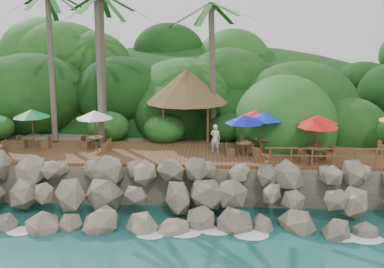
{
  "coord_description": "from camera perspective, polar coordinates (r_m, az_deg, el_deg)",
  "views": [
    {
      "loc": [
        1.19,
        -17.86,
        9.02
      ],
      "look_at": [
        0.0,
        6.0,
        3.4
      ],
      "focal_mm": 39.48,
      "sensor_mm": 36.0,
      "label": 1
    }
  ],
  "objects": [
    {
      "name": "ground",
      "position": [
        20.04,
        -0.88,
        -13.51
      ],
      "size": [
        140.0,
        140.0,
        0.0
      ],
      "primitive_type": "plane",
      "color": "#19514F",
      "rests_on": "ground"
    },
    {
      "name": "land_base",
      "position": [
        34.81,
        0.82,
        0.0
      ],
      "size": [
        32.0,
        25.2,
        2.1
      ],
      "primitive_type": "cube",
      "color": "gray",
      "rests_on": "ground"
    },
    {
      "name": "jungle_hill",
      "position": [
        42.35,
        1.18,
        0.94
      ],
      "size": [
        44.8,
        28.0,
        15.4
      ],
      "primitive_type": "ellipsoid",
      "color": "#143811",
      "rests_on": "ground"
    },
    {
      "name": "seawall",
      "position": [
        21.4,
        -0.54,
        -8.35
      ],
      "size": [
        29.0,
        4.0,
        2.3
      ],
      "primitive_type": null,
      "color": "gray",
      "rests_on": "ground"
    },
    {
      "name": "terrace",
      "position": [
        24.84,
        0.0,
        -2.69
      ],
      "size": [
        26.0,
        5.0,
        0.2
      ],
      "primitive_type": "cube",
      "color": "brown",
      "rests_on": "land_base"
    },
    {
      "name": "jungle_foliage",
      "position": [
        34.1,
        0.75,
        -2.1
      ],
      "size": [
        44.0,
        16.0,
        12.0
      ],
      "primitive_type": null,
      "color": "#143811",
      "rests_on": "ground"
    },
    {
      "name": "foam_line",
      "position": [
        20.3,
        -0.82,
        -13.05
      ],
      "size": [
        25.2,
        0.8,
        0.06
      ],
      "color": "white",
      "rests_on": "ground"
    },
    {
      "name": "palapa",
      "position": [
        27.62,
        -0.7,
        6.52
      ],
      "size": [
        5.38,
        5.38,
        4.6
      ],
      "color": "brown",
      "rests_on": "ground"
    },
    {
      "name": "dining_clusters",
      "position": [
        24.2,
        2.46,
        1.96
      ],
      "size": [
        25.81,
        5.03,
        2.4
      ],
      "color": "brown",
      "rests_on": "terrace"
    },
    {
      "name": "railing",
      "position": [
        23.24,
        18.6,
        -2.72
      ],
      "size": [
        7.2,
        0.1,
        1.0
      ],
      "color": "brown",
      "rests_on": "terrace"
    },
    {
      "name": "waiter",
      "position": [
        24.65,
        3.17,
        -0.6
      ],
      "size": [
        0.71,
        0.58,
        1.67
      ],
      "primitive_type": "imported",
      "rotation": [
        0.0,
        0.0,
        2.8
      ],
      "color": "silver",
      "rests_on": "terrace"
    }
  ]
}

